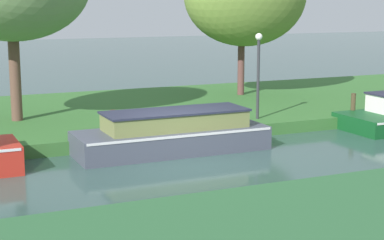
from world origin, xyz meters
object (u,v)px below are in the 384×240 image
at_px(lamp_post, 258,65).
at_px(mooring_post_near, 113,123).
at_px(mooring_post_far, 353,104).
at_px(slate_cruiser, 173,134).

height_order(lamp_post, mooring_post_near, lamp_post).
distance_m(lamp_post, mooring_post_far, 3.86).
distance_m(mooring_post_near, mooring_post_far, 8.84).
relative_size(slate_cruiser, mooring_post_near, 7.43).
bearing_deg(mooring_post_far, mooring_post_near, 180.00).
xyz_separation_m(lamp_post, mooring_post_near, (-5.31, -0.64, -1.45)).
bearing_deg(mooring_post_far, lamp_post, 169.71).
height_order(mooring_post_near, mooring_post_far, mooring_post_near).
height_order(slate_cruiser, lamp_post, lamp_post).
distance_m(lamp_post, mooring_post_near, 5.54).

